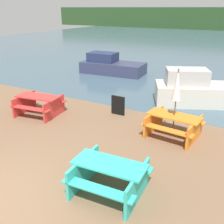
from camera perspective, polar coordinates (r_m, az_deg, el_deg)
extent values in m
plane|color=brown|center=(6.49, -23.11, -17.58)|extent=(60.00, 60.00, 0.00)
cube|color=#425B6B|center=(34.68, 22.67, 13.66)|extent=(60.00, 50.00, 0.00)
cube|color=#33B7A8|center=(5.87, -0.57, -11.29)|extent=(1.68, 0.80, 0.04)
cube|color=#33B7A8|center=(5.64, -3.14, -16.40)|extent=(1.65, 0.39, 0.04)
cube|color=#33B7A8|center=(6.44, 1.64, -10.96)|extent=(1.65, 0.39, 0.04)
cube|color=#33B7A8|center=(6.36, -6.18, -12.61)|extent=(0.16, 1.38, 0.71)
cube|color=#33B7A8|center=(5.88, 5.62, -15.87)|extent=(0.16, 1.38, 0.71)
cube|color=red|center=(10.50, -15.82, 3.27)|extent=(1.76, 0.93, 0.04)
cube|color=red|center=(10.19, -17.47, 0.78)|extent=(1.70, 0.51, 0.04)
cube|color=red|center=(11.01, -13.99, 2.70)|extent=(1.70, 0.51, 0.04)
cube|color=red|center=(11.04, -18.53, 1.74)|extent=(0.26, 1.38, 0.72)
cube|color=red|center=(10.24, -12.46, 0.83)|extent=(0.26, 1.38, 0.72)
cube|color=orange|center=(8.58, 13.40, -0.82)|extent=(1.74, 0.85, 0.04)
cube|color=orange|center=(8.22, 11.80, -3.76)|extent=(1.70, 0.43, 0.04)
cube|color=orange|center=(9.16, 14.55, -1.27)|extent=(1.70, 0.43, 0.04)
cube|color=orange|center=(8.97, 9.06, -2.05)|extent=(0.19, 1.38, 0.70)
cube|color=orange|center=(8.54, 17.55, -4.14)|extent=(0.19, 1.38, 0.70)
cylinder|color=brown|center=(8.44, 13.64, 1.69)|extent=(0.04, 0.04, 2.24)
cone|color=white|center=(8.25, 14.02, 5.81)|extent=(0.29, 0.29, 0.98)
cube|color=beige|center=(12.05, 18.92, 3.69)|extent=(4.22, 3.04, 0.86)
cube|color=#B2B2B2|center=(11.69, 15.98, 7.41)|extent=(2.02, 1.70, 0.66)
cube|color=#333856|center=(16.94, 0.21, 9.58)|extent=(4.13, 2.05, 0.71)
cube|color=navy|center=(17.12, -2.02, 11.88)|extent=(1.85, 1.35, 0.57)
cube|color=black|center=(10.24, 1.31, 1.44)|extent=(0.55, 0.08, 0.75)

